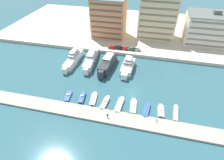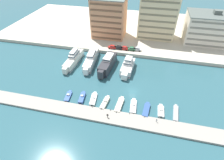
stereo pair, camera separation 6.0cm
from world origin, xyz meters
TOP-DOWN VIEW (x-y plane):
  - ground_plane at (0.00, 0.00)m, footprint 400.00×400.00m
  - quay_promenade at (0.00, 61.16)m, footprint 180.00×70.00m
  - pier_dock at (0.00, -14.78)m, footprint 120.00×5.73m
  - yacht_ivory_far_left at (-30.87, 14.17)m, footprint 4.12×19.68m
  - yacht_white_left at (-22.61, 16.18)m, footprint 5.45×21.35m
  - yacht_charcoal_mid_left at (-13.77, 13.67)m, footprint 5.81×18.92m
  - yacht_white_center_left at (-4.31, 13.98)m, footprint 5.45×15.50m
  - motorboat_blue_far_left at (-23.81, -8.61)m, footprint 2.48×6.19m
  - motorboat_blue_left at (-18.25, -8.30)m, footprint 2.42×6.54m
  - motorboat_white_mid_left at (-13.83, -7.87)m, footprint 2.76×7.25m
  - motorboat_cream_center_left at (-9.08, -8.94)m, footprint 2.45×7.24m
  - motorboat_cream_center at (-3.67, -8.71)m, footprint 2.58×8.21m
  - motorboat_white_center_right at (1.33, -8.12)m, footprint 2.56×7.49m
  - motorboat_blue_mid_right at (6.03, -8.93)m, footprint 2.54×7.44m
  - motorboat_white_right at (11.07, -8.25)m, footprint 2.28×6.20m
  - motorboat_grey_far_right at (16.11, -8.01)m, footprint 2.13×8.04m
  - car_red_far_left at (-15.13, 29.46)m, footprint 4.13×1.98m
  - car_black_left at (-11.61, 29.74)m, footprint 4.11×1.94m
  - car_red_mid_left at (-8.63, 29.77)m, footprint 4.20×2.13m
  - car_green_center_left at (-4.91, 29.88)m, footprint 4.13×1.98m
  - car_silver_center at (-1.85, 30.32)m, footprint 4.21×2.16m
  - apartment_block_far_left at (-20.53, 44.86)m, footprint 18.81×14.19m
  - apartment_block_left at (6.34, 49.63)m, footprint 20.68×13.29m
  - apartment_block_mid_left at (32.67, 49.31)m, footprint 21.51×17.38m
  - pedestrian_near_edge at (9.60, -13.51)m, footprint 0.46×0.44m
  - pedestrian_mid_deck at (-6.46, -15.37)m, footprint 0.67×0.26m
  - bollard_west at (-12.94, -12.16)m, footprint 0.20×0.20m
  - bollard_west_mid at (-6.24, -12.16)m, footprint 0.20×0.20m
  - bollard_east_mid at (0.46, -12.16)m, footprint 0.20×0.20m

SIDE VIEW (x-z plane):
  - ground_plane at x=0.00m, z-range 0.00..0.00m
  - pier_dock at x=0.00m, z-range 0.00..0.76m
  - motorboat_blue_far_left at x=-23.81m, z-range -0.25..1.03m
  - motorboat_grey_far_right at x=16.11m, z-range -0.02..0.83m
  - motorboat_white_center_right at x=1.33m, z-range -0.19..1.02m
  - motorboat_white_right at x=11.07m, z-range -0.20..1.08m
  - motorboat_white_mid_left at x=-13.83m, z-range -0.23..1.13m
  - motorboat_blue_mid_right at x=6.03m, z-range 0.00..0.94m
  - motorboat_cream_center at x=-3.67m, z-range 0.00..1.07m
  - motorboat_blue_left at x=-18.25m, z-range -0.24..1.33m
  - motorboat_cream_center_left at x=-9.08m, z-range -0.27..1.41m
  - quay_promenade at x=0.00m, z-range 0.00..1.71m
  - bollard_west at x=-12.94m, z-range 0.78..1.39m
  - bollard_west_mid at x=-6.24m, z-range 0.78..1.39m
  - bollard_east_mid at x=0.46m, z-range 0.78..1.39m
  - pedestrian_near_edge at x=9.60m, z-range 0.90..2.45m
  - pedestrian_mid_deck at x=-6.46m, z-range 0.92..2.64m
  - yacht_white_left at x=-22.61m, z-range -1.34..5.59m
  - yacht_white_center_left at x=-4.31m, z-range -1.74..6.11m
  - yacht_ivory_far_left at x=-30.87m, z-range -1.71..6.26m
  - yacht_charcoal_mid_left at x=-13.77m, z-range -1.32..6.24m
  - car_red_far_left at x=-15.13m, z-range 1.79..3.59m
  - car_black_left at x=-11.61m, z-range 1.79..3.59m
  - car_red_mid_left at x=-8.63m, z-range 1.79..3.59m
  - car_green_center_left at x=-4.91m, z-range 1.79..3.59m
  - car_silver_center at x=-1.85m, z-range 1.79..3.59m
  - apartment_block_mid_left at x=32.67m, z-range 0.76..18.40m
  - apartment_block_far_left at x=-20.53m, z-range 0.77..24.53m
  - apartment_block_left at x=6.34m, z-range 0.77..26.15m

